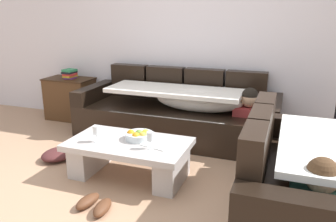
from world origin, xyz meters
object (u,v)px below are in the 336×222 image
object	(u,v)px
coffee_table	(129,155)
fruit_bowl	(139,135)
side_cabinet	(70,99)
wine_glass_near_left	(96,131)
pair_of_shoes	(95,204)
book_stack_on_cabinet	(70,74)
couch_near_window	(303,182)
crumpled_garment	(58,154)
wine_glass_near_right	(150,137)
open_magazine	(157,144)
couch_along_wall	(180,114)

from	to	relation	value
coffee_table	fruit_bowl	xyz separation A→B (m)	(0.08, 0.08, 0.18)
coffee_table	side_cabinet	size ratio (longest dim) A/B	1.67
wine_glass_near_left	pair_of_shoes	world-z (taller)	wine_glass_near_left
coffee_table	book_stack_on_cabinet	world-z (taller)	book_stack_on_cabinet
side_cabinet	pair_of_shoes	xyz separation A→B (m)	(1.71, -2.09, -0.28)
fruit_bowl	wine_glass_near_left	xyz separation A→B (m)	(-0.37, -0.20, 0.07)
coffee_table	wine_glass_near_left	bearing A→B (deg)	-158.50
wine_glass_near_left	book_stack_on_cabinet	bearing A→B (deg)	131.95
couch_near_window	crumpled_garment	world-z (taller)	couch_near_window
coffee_table	pair_of_shoes	bearing A→B (deg)	-90.95
wine_glass_near_right	book_stack_on_cabinet	xyz separation A→B (m)	(-1.97, 1.54, 0.22)
coffee_table	open_magazine	bearing A→B (deg)	2.84
couch_along_wall	wine_glass_near_left	size ratio (longest dim) A/B	15.63
couch_along_wall	wine_glass_near_left	bearing A→B (deg)	-107.83
wine_glass_near_right	open_magazine	distance (m)	0.16
open_magazine	side_cabinet	xyz separation A→B (m)	(-2.02, 1.43, -0.06)
couch_along_wall	open_magazine	distance (m)	1.22
side_cabinet	open_magazine	bearing A→B (deg)	-35.24
side_cabinet	pair_of_shoes	size ratio (longest dim) A/B	2.21
coffee_table	open_magazine	distance (m)	0.34
open_magazine	pair_of_shoes	xyz separation A→B (m)	(-0.31, -0.66, -0.34)
couch_along_wall	wine_glass_near_left	world-z (taller)	couch_along_wall
couch_along_wall	couch_near_window	distance (m)	2.05
couch_along_wall	couch_near_window	size ratio (longest dim) A/B	1.49
wine_glass_near_right	pair_of_shoes	world-z (taller)	wine_glass_near_right
couch_along_wall	crumpled_garment	distance (m)	1.58
fruit_bowl	crumpled_garment	size ratio (longest dim) A/B	0.70
book_stack_on_cabinet	pair_of_shoes	xyz separation A→B (m)	(1.68, -2.09, -0.67)
wine_glass_near_left	open_magazine	xyz separation A→B (m)	(0.59, 0.13, -0.11)
fruit_bowl	book_stack_on_cabinet	world-z (taller)	book_stack_on_cabinet
fruit_bowl	open_magazine	distance (m)	0.24
coffee_table	book_stack_on_cabinet	xyz separation A→B (m)	(-1.69, 1.44, 0.47)
open_magazine	crumpled_garment	world-z (taller)	open_magazine
side_cabinet	book_stack_on_cabinet	world-z (taller)	book_stack_on_cabinet
coffee_table	wine_glass_near_left	xyz separation A→B (m)	(-0.29, -0.12, 0.26)
couch_along_wall	fruit_bowl	world-z (taller)	couch_along_wall
couch_near_window	wine_glass_near_left	bearing A→B (deg)	87.56
wine_glass_near_right	crumpled_garment	size ratio (longest dim) A/B	0.42
book_stack_on_cabinet	wine_glass_near_right	bearing A→B (deg)	-37.99
pair_of_shoes	crumpled_garment	size ratio (longest dim) A/B	0.81
coffee_table	fruit_bowl	size ratio (longest dim) A/B	4.29
wine_glass_near_left	book_stack_on_cabinet	xyz separation A→B (m)	(-1.40, 1.56, 0.22)
couch_near_window	coffee_table	xyz separation A→B (m)	(-1.62, 0.20, -0.10)
crumpled_garment	wine_glass_near_right	bearing A→B (deg)	-8.93
open_magazine	book_stack_on_cabinet	xyz separation A→B (m)	(-1.99, 1.43, 0.33)
couch_near_window	book_stack_on_cabinet	bearing A→B (deg)	63.70
wine_glass_near_right	side_cabinet	distance (m)	2.53
open_magazine	pair_of_shoes	bearing A→B (deg)	-101.44
book_stack_on_cabinet	wine_glass_near_left	bearing A→B (deg)	-48.05
couch_along_wall	coffee_table	bearing A→B (deg)	-96.42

